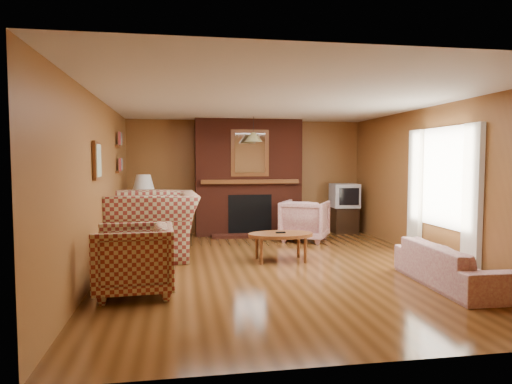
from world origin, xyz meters
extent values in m
plane|color=#4D2C10|center=(0.00, 0.00, 0.00)|extent=(6.50, 6.50, 0.00)
plane|color=silver|center=(0.00, 0.00, 2.40)|extent=(6.50, 6.50, 0.00)
plane|color=brown|center=(0.00, 3.25, 1.20)|extent=(6.50, 0.00, 6.50)
plane|color=brown|center=(0.00, -3.25, 1.20)|extent=(6.50, 0.00, 6.50)
plane|color=brown|center=(-2.50, 0.00, 1.20)|extent=(0.00, 6.50, 6.50)
plane|color=brown|center=(2.50, 0.00, 1.20)|extent=(0.00, 6.50, 6.50)
cube|color=#4F1D11|center=(0.00, 3.00, 1.20)|extent=(2.20, 0.50, 2.40)
cube|color=black|center=(0.00, 2.77, 0.45)|extent=(0.90, 0.06, 0.80)
cube|color=#4F1D11|center=(0.00, 2.60, 0.03)|extent=(1.60, 0.35, 0.06)
cube|color=brown|center=(0.00, 2.73, 1.12)|extent=(2.00, 0.18, 0.08)
cube|color=brown|center=(0.00, 2.76, 1.70)|extent=(0.78, 0.05, 0.95)
cube|color=white|center=(0.00, 2.73, 1.70)|extent=(0.62, 0.02, 0.80)
cube|color=beige|center=(2.44, -0.95, 1.05)|extent=(0.08, 0.35, 2.00)
cube|color=beige|center=(2.44, 0.55, 1.05)|extent=(0.08, 0.35, 2.00)
cube|color=white|center=(2.48, -0.20, 1.30)|extent=(0.03, 1.10, 1.50)
cube|color=brown|center=(-2.47, 1.90, 1.35)|extent=(0.06, 0.55, 0.04)
cube|color=brown|center=(-2.47, 1.90, 1.80)|extent=(0.06, 0.55, 0.04)
cube|color=brown|center=(-2.47, -0.30, 1.55)|extent=(0.04, 0.40, 0.50)
cube|color=silver|center=(-2.44, -0.30, 1.55)|extent=(0.01, 0.32, 0.42)
cylinder|color=black|center=(0.00, 2.30, 2.22)|extent=(0.01, 0.01, 0.35)
cone|color=tan|center=(0.00, 2.30, 2.00)|extent=(0.36, 0.36, 0.18)
imported|color=maroon|center=(-1.85, 1.03, 0.52)|extent=(1.48, 1.67, 1.04)
imported|color=maroon|center=(-1.95, -1.09, 0.41)|extent=(0.94, 0.91, 0.81)
imported|color=beige|center=(1.90, -1.36, 0.26)|extent=(0.74, 1.78, 0.52)
imported|color=beige|center=(0.96, 2.02, 0.39)|extent=(1.15, 1.16, 0.79)
ellipsoid|color=brown|center=(0.11, 0.35, 0.41)|extent=(1.01, 0.63, 0.05)
cube|color=black|center=(0.11, 0.35, 0.44)|extent=(0.15, 0.05, 0.02)
cylinder|color=brown|center=(0.45, 0.55, 0.19)|extent=(0.05, 0.05, 0.38)
cylinder|color=brown|center=(-0.23, 0.55, 0.19)|extent=(0.05, 0.05, 0.38)
cylinder|color=brown|center=(0.45, 0.15, 0.19)|extent=(0.05, 0.05, 0.38)
cylinder|color=brown|center=(-0.23, 0.15, 0.19)|extent=(0.05, 0.05, 0.38)
cube|color=brown|center=(-2.10, 2.45, 0.30)|extent=(0.47, 0.47, 0.61)
sphere|color=white|center=(-2.10, 2.45, 0.77)|extent=(0.33, 0.33, 0.33)
cylinder|color=black|center=(-2.10, 2.45, 0.95)|extent=(0.03, 0.03, 0.10)
cone|color=white|center=(-2.10, 2.45, 1.14)|extent=(0.41, 0.41, 0.29)
cube|color=black|center=(2.05, 2.80, 0.27)|extent=(0.51, 0.46, 0.55)
cube|color=#AAACB1|center=(2.05, 2.80, 0.80)|extent=(0.57, 0.55, 0.50)
cube|color=black|center=(2.05, 2.53, 0.80)|extent=(0.42, 0.04, 0.36)
camera|label=1|loc=(-1.41, -6.45, 1.56)|focal=32.00mm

